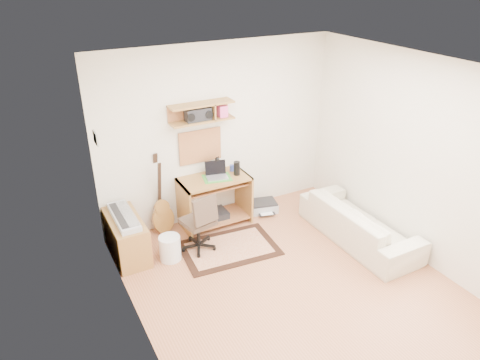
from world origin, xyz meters
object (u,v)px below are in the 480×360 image
printer (263,206)px  desk (215,201)px  sofa (360,217)px  task_chair (198,221)px  cabinet (127,237)px

printer → desk: bearing=-167.3°
sofa → task_chair: bearing=68.0°
cabinet → sofa: (2.96, -1.16, 0.09)m
desk → cabinet: (-1.37, -0.18, -0.10)m
task_chair → sofa: task_chair is taller
desk → cabinet: size_ratio=1.11×
printer → sofa: 1.55m
desk → cabinet: desk is taller
desk → printer: bearing=-1.3°
cabinet → printer: size_ratio=2.22×
task_chair → cabinet: (-0.89, 0.32, -0.16)m
desk → printer: desk is taller
sofa → desk: bearing=50.1°
cabinet → printer: (2.20, 0.16, -0.19)m
cabinet → desk: bearing=7.3°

